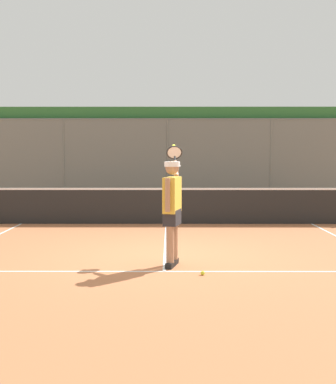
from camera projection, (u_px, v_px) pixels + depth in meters
name	position (u px, v px, depth m)	size (l,w,h in m)	color
ground_plane	(165.00, 257.00, 9.25)	(60.00, 60.00, 0.00)	#B76B42
court_line_markings	(164.00, 275.00, 7.83)	(7.82, 9.92, 0.01)	white
fence_backdrop	(167.00, 156.00, 18.70)	(17.80, 1.37, 3.54)	slate
tennis_net	(166.00, 205.00, 13.48)	(10.05, 0.09, 1.07)	#2D2D2D
tennis_player	(172.00, 204.00, 8.43)	(0.36, 1.46, 2.05)	black
tennis_ball_mid_court	(203.00, 273.00, 7.85)	(0.07, 0.07, 0.07)	#CCDB33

